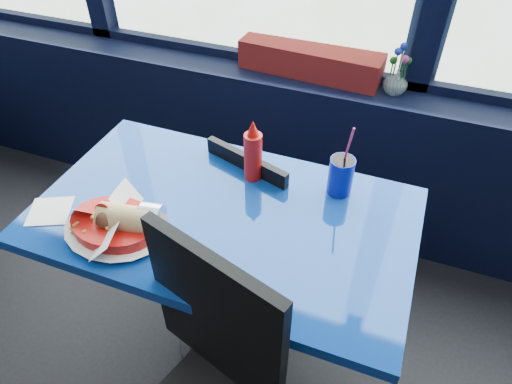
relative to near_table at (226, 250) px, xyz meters
name	(u,v)px	position (x,y,z in m)	size (l,w,h in m)	color
window_sill	(242,137)	(-0.30, 0.87, -0.17)	(5.00, 0.26, 0.80)	black
near_table	(226,250)	(0.00, 0.00, 0.00)	(1.20, 0.70, 0.75)	black
chair_near_back	(249,206)	(-0.04, 0.33, -0.10)	(0.46, 0.46, 0.81)	black
planter_box	(310,60)	(0.02, 0.90, 0.30)	(0.63, 0.16, 0.13)	maroon
flower_vase	(396,79)	(0.40, 0.86, 0.30)	(0.13, 0.13, 0.21)	silver
food_basket	(116,223)	(-0.26, -0.19, 0.22)	(0.33, 0.33, 0.11)	#B9110C
ketchup_bottle	(253,153)	(0.02, 0.20, 0.28)	(0.06, 0.06, 0.23)	#B9110C
soda_cup	(341,175)	(0.32, 0.23, 0.25)	(0.08, 0.08, 0.28)	#0E169B
napkin	(50,211)	(-0.52, -0.19, 0.18)	(0.13, 0.13, 0.00)	white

